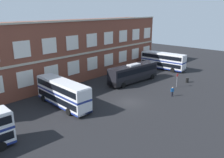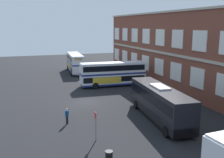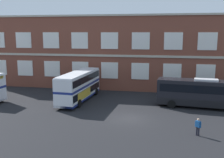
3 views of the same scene
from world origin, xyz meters
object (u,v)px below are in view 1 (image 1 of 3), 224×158
waiting_passenger (172,91)px  double_decker_far (163,61)px  double_decker_middle (63,93)px  touring_coach (133,73)px  bus_stand_flag (177,79)px  station_litter_bin (187,80)px

waiting_passenger → double_decker_far: bearing=35.1°
double_decker_middle → touring_coach: (17.00, -0.66, -0.24)m
waiting_passenger → bus_stand_flag: bearing=19.1°
waiting_passenger → bus_stand_flag: bus_stand_flag is taller
touring_coach → waiting_passenger: bearing=-101.6°
double_decker_middle → bus_stand_flag: 21.80m
double_decker_far → bus_stand_flag: (-10.67, -9.26, -0.51)m
bus_stand_flag → station_litter_bin: bus_stand_flag is taller
touring_coach → station_litter_bin: 11.07m
waiting_passenger → bus_stand_flag: (4.98, 1.72, 0.70)m
double_decker_middle → waiting_passenger: bearing=-35.0°
double_decker_far → bus_stand_flag: size_ratio=4.11×
waiting_passenger → station_litter_bin: waiting_passenger is taller
double_decker_far → double_decker_middle: bearing=-179.1°
double_decker_middle → waiting_passenger: double_decker_middle is taller
double_decker_far → waiting_passenger: (-15.65, -10.98, -1.22)m
double_decker_far → touring_coach: (-13.63, -1.16, -0.24)m
touring_coach → station_litter_bin: bearing=-49.1°
touring_coach → waiting_passenger: size_ratio=7.18×
double_decker_middle → bus_stand_flag: size_ratio=4.13×
double_decker_middle → bus_stand_flag: (19.96, -8.77, -0.51)m
touring_coach → bus_stand_flag: touring_coach is taller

